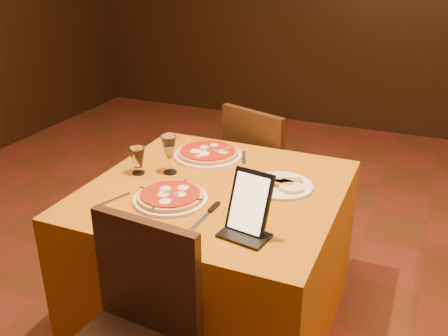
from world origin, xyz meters
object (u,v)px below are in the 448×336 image
at_px(chair_main_far, 271,176).
at_px(wine_glass, 169,154).
at_px(water_glass, 138,161).
at_px(pizza_far, 208,154).
at_px(main_table, 216,257).
at_px(tablet, 250,203).
at_px(pizza_near, 170,197).

bearing_deg(chair_main_far, wine_glass, 90.63).
bearing_deg(water_glass, pizza_far, 56.46).
xyz_separation_m(main_table, chair_main_far, (0.00, 0.82, 0.08)).
distance_m(chair_main_far, tablet, 1.22).
distance_m(pizza_near, tablet, 0.42).
bearing_deg(pizza_far, chair_main_far, 70.58).
distance_m(chair_main_far, wine_glass, 0.90).
distance_m(pizza_near, wine_glass, 0.29).
height_order(pizza_far, wine_glass, wine_glass).
distance_m(pizza_near, pizza_far, 0.51).
height_order(pizza_near, pizza_far, same).
relative_size(pizza_far, tablet, 1.43).
xyz_separation_m(pizza_far, water_glass, (-0.21, -0.32, 0.05)).
bearing_deg(pizza_near, wine_glass, 119.09).
bearing_deg(pizza_far, pizza_near, -83.34).
xyz_separation_m(wine_glass, tablet, (0.53, -0.35, 0.03)).
xyz_separation_m(main_table, water_glass, (-0.39, -0.01, 0.44)).
relative_size(pizza_near, water_glass, 2.43).
relative_size(chair_main_far, pizza_far, 2.61).
bearing_deg(chair_main_far, main_table, 109.30).
bearing_deg(wine_glass, chair_main_far, 71.33).
bearing_deg(water_glass, tablet, -22.87).
xyz_separation_m(water_glass, tablet, (0.66, -0.28, 0.06)).
height_order(pizza_near, wine_glass, wine_glass).
bearing_deg(main_table, wine_glass, 168.19).
relative_size(pizza_far, water_glass, 2.68).
distance_m(chair_main_far, pizza_far, 0.63).
relative_size(wine_glass, water_glass, 1.46).
bearing_deg(wine_glass, pizza_near, -60.91).
bearing_deg(tablet, pizza_far, 136.52).
height_order(wine_glass, water_glass, wine_glass).
bearing_deg(wine_glass, main_table, -11.81).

